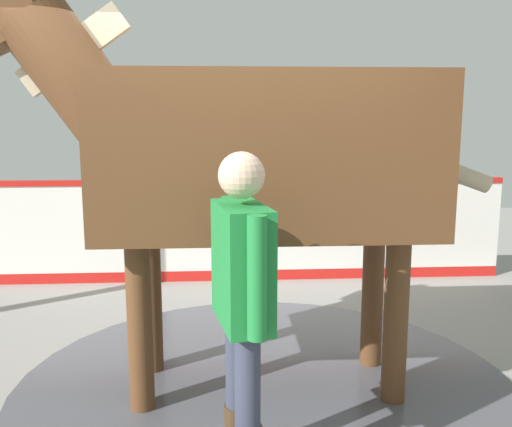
% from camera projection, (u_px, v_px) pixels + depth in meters
% --- Properties ---
extents(ground_plane, '(16.00, 16.00, 0.02)m').
position_uv_depth(ground_plane, '(226.00, 376.00, 4.12)').
color(ground_plane, gray).
extents(wet_patch, '(3.52, 3.52, 0.00)m').
position_uv_depth(wet_patch, '(266.00, 383.00, 3.98)').
color(wet_patch, '#4C4C54').
rests_on(wet_patch, ground).
extents(barrier_wall, '(5.81, 0.94, 1.17)m').
position_uv_depth(barrier_wall, '(248.00, 234.00, 6.42)').
color(barrier_wall, white).
rests_on(barrier_wall, ground).
extents(horse, '(3.53, 1.33, 2.74)m').
position_uv_depth(horse, '(249.00, 152.00, 3.70)').
color(horse, brown).
rests_on(horse, ground).
extents(handler, '(0.37, 0.65, 1.70)m').
position_uv_depth(handler, '(242.00, 296.00, 2.80)').
color(handler, '#47331E').
rests_on(handler, ground).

